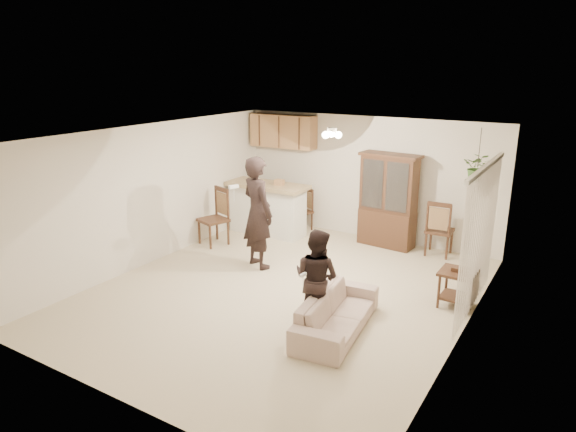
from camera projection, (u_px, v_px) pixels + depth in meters
The scene contains 23 objects.
floor at pixel (283, 292), 8.17m from camera, with size 6.50×6.50×0.00m, color beige.
ceiling at pixel (283, 135), 7.46m from camera, with size 5.50×6.50×0.02m, color silver.
wall_back at pixel (367, 178), 10.48m from camera, with size 5.50×0.02×2.50m, color beige.
wall_front at pixel (112, 296), 5.16m from camera, with size 5.50×0.02×2.50m, color beige.
wall_left at pixel (153, 194), 9.19m from camera, with size 0.02×6.50×2.50m, color beige.
wall_right at pixel (468, 249), 6.44m from camera, with size 0.02×6.50×2.50m, color beige.
breakfast_bar at pixel (267, 211), 10.88m from camera, with size 1.60×0.55×1.00m, color white.
bar_top at pixel (267, 185), 10.72m from camera, with size 1.75×0.70×0.08m, color tan.
upper_cabinets at pixel (283, 131), 11.04m from camera, with size 1.50×0.34×0.70m, color #8F5E3E.
vertical_blinds at pixel (479, 240), 7.24m from camera, with size 0.06×2.30×2.10m, color white, non-canonical shape.
ceiling_fixture at pixel (332, 133), 8.37m from camera, with size 0.36×0.36×0.20m, color #FFE7BF, non-canonical shape.
hanging_plant at pixel (478, 167), 8.46m from camera, with size 0.43×0.37×0.48m, color #325321.
plant_cord at pixel (480, 148), 8.37m from camera, with size 0.01×0.01×0.65m, color black.
sofa at pixel (337, 306), 6.89m from camera, with size 1.87×0.73×0.73m, color #BEB19D.
adult at pixel (258, 218), 8.98m from camera, with size 0.66×0.43×1.80m, color black.
child at pixel (316, 279), 6.98m from camera, with size 0.66×0.51×1.35m, color black.
china_hutch at pixel (388, 201), 10.03m from camera, with size 1.20×0.54×1.85m.
side_table at pixel (456, 288), 7.62m from camera, with size 0.51×0.51×0.62m.
chair_bar at pixel (214, 229), 10.26m from camera, with size 0.64×0.64×1.14m.
chair_hutch_left at pixel (301, 218), 11.19m from camera, with size 0.53×0.53×0.91m.
chair_hutch_right at pixel (439, 239), 9.69m from camera, with size 0.50×0.50×1.07m.
controller_adult at pixel (234, 187), 8.54m from camera, with size 0.05×0.17×0.05m, color white.
controller_child at pixel (303, 275), 6.68m from camera, with size 0.04×0.12×0.04m, color white.
Camera 1 is at (3.97, -6.35, 3.48)m, focal length 32.00 mm.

